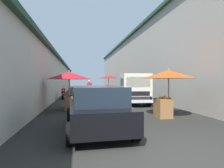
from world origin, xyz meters
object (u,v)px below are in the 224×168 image
fruit_stall_far_left (168,80)px  parked_scooter (63,94)px  fruit_stall_near_left (109,80)px  vendor_by_crates (89,88)px  delivery_truck (133,90)px  vendor_in_shade (145,91)px  hatchback_car (97,108)px  plastic_stool (86,106)px  fruit_stall_mid_lane (69,79)px

fruit_stall_far_left → parked_scooter: (9.67, 5.28, -1.22)m
fruit_stall_near_left → vendor_by_crates: fruit_stall_near_left is taller
delivery_truck → vendor_in_shade: 0.92m
hatchback_car → plastic_stool: hatchback_car is taller
delivery_truck → vendor_by_crates: (3.87, 2.73, -0.05)m
parked_scooter → plastic_stool: (-7.49, -1.77, -0.12)m
vendor_in_shade → fruit_stall_far_left: bearing=175.0°
fruit_stall_near_left → delivery_truck: (-9.77, -0.12, -0.73)m
parked_scooter → delivery_truck: bearing=-135.5°
fruit_stall_mid_lane → vendor_in_shade: size_ratio=1.47×
fruit_stall_mid_lane → hatchback_car: bearing=-167.3°
plastic_stool → fruit_stall_mid_lane: bearing=40.9°
fruit_stall_far_left → plastic_stool: 4.34m
fruit_stall_near_left → fruit_stall_far_left: fruit_stall_near_left is taller
plastic_stool → fruit_stall_far_left: bearing=-121.8°
hatchback_car → delivery_truck: 7.03m
vendor_in_shade → plastic_stool: 4.28m
fruit_stall_mid_lane → delivery_truck: bearing=-71.5°
fruit_stall_near_left → plastic_stool: size_ratio=5.39×
fruit_stall_near_left → fruit_stall_mid_lane: (-11.15, 4.01, -0.02)m
delivery_truck → parked_scooter: 7.14m
hatchback_car → delivery_truck: (6.35, -3.01, 0.30)m
hatchback_car → vendor_in_shade: size_ratio=2.35×
plastic_stool → vendor_in_shade: bearing=-65.7°
fruit_stall_far_left → vendor_in_shade: size_ratio=1.36×
vendor_by_crates → vendor_in_shade: bearing=-143.5°
fruit_stall_mid_lane → hatchback_car: fruit_stall_mid_lane is taller
fruit_stall_mid_lane → parked_scooter: bearing=7.6°
fruit_stall_near_left → fruit_stall_far_left: size_ratio=1.02×
fruit_stall_mid_lane → hatchback_car: size_ratio=0.63×
vendor_by_crates → parked_scooter: 2.62m
fruit_stall_far_left → delivery_truck: size_ratio=0.46×
vendor_in_shade → fruit_stall_near_left: bearing=4.1°
delivery_truck → fruit_stall_mid_lane: bearing=108.5°
parked_scooter → fruit_stall_mid_lane: bearing=-172.4°
fruit_stall_near_left → vendor_by_crates: 6.50m
hatchback_car → delivery_truck: size_ratio=0.80×
fruit_stall_mid_lane → hatchback_car: (-4.97, -1.12, -1.01)m
plastic_stool → parked_scooter: bearing=13.3°
fruit_stall_far_left → vendor_in_shade: (3.92, -0.34, -0.68)m
fruit_stall_mid_lane → vendor_in_shade: 4.87m
fruit_stall_mid_lane → parked_scooter: size_ratio=1.48×
delivery_truck → plastic_stool: bearing=126.9°
vendor_by_crates → delivery_truck: bearing=-144.8°
plastic_stool → hatchback_car: bearing=-176.8°
fruit_stall_near_left → parked_scooter: (-4.69, 4.87, -1.32)m
hatchback_car → plastic_stool: 3.96m
fruit_stall_far_left → plastic_stool: (2.18, 3.51, -1.34)m
fruit_stall_mid_lane → delivery_truck: fruit_stall_mid_lane is taller
fruit_stall_near_left → plastic_stool: (-12.18, 3.11, -1.44)m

